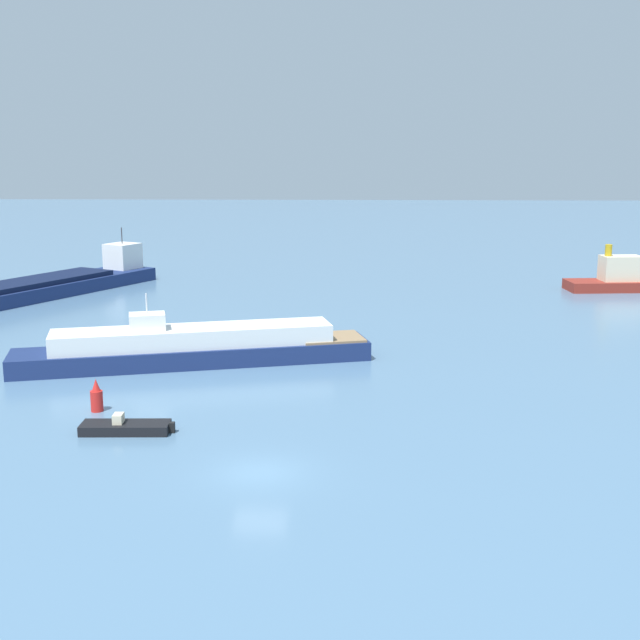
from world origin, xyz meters
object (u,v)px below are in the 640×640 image
(white_riverboat, at_px, (194,347))
(cargo_barge, at_px, (32,288))
(tugboat, at_px, (625,279))
(fishing_skiff, at_px, (126,427))
(channel_buoy_red, at_px, (97,397))

(white_riverboat, bearing_deg, cargo_barge, 129.78)
(tugboat, xyz_separation_m, fishing_skiff, (-40.78, -45.71, -0.93))
(cargo_barge, height_order, channel_buoy_red, cargo_barge)
(fishing_skiff, bearing_deg, cargo_barge, 116.63)
(cargo_barge, relative_size, channel_buoy_red, 16.04)
(tugboat, xyz_separation_m, cargo_barge, (-60.40, -6.59, -0.21))
(cargo_barge, bearing_deg, fishing_skiff, -63.37)
(white_riverboat, distance_m, channel_buoy_red, 11.32)
(cargo_barge, bearing_deg, tugboat, 6.23)
(white_riverboat, relative_size, tugboat, 2.06)
(tugboat, relative_size, cargo_barge, 0.39)
(fishing_skiff, xyz_separation_m, cargo_barge, (-19.61, 39.12, 0.72))
(tugboat, xyz_separation_m, channel_buoy_red, (-43.36, -42.15, -0.41))
(tugboat, height_order, fishing_skiff, tugboat)
(fishing_skiff, bearing_deg, tugboat, 48.26)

